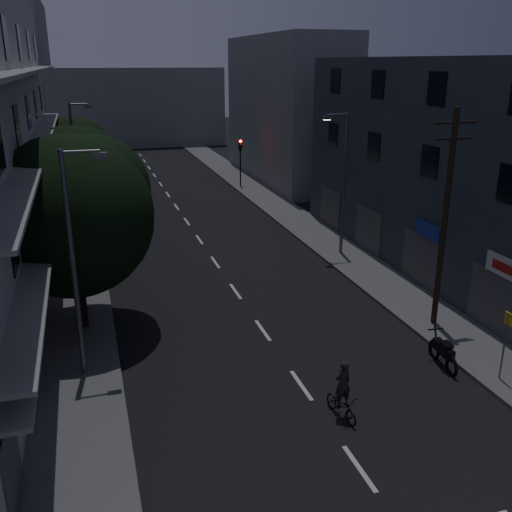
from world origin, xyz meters
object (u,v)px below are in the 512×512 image
bus_stop_sign (506,334)px  motorcycle (443,353)px  cyclist (342,398)px  utility_pole (445,216)px

bus_stop_sign → motorcycle: 2.43m
motorcycle → cyclist: bearing=-153.2°
motorcycle → cyclist: (-4.97, -1.85, 0.14)m
bus_stop_sign → cyclist: (-6.26, -0.29, -1.22)m
bus_stop_sign → cyclist: size_ratio=1.26×
cyclist → motorcycle: bearing=9.7°
utility_pole → motorcycle: 5.57m
utility_pole → bus_stop_sign: 5.53m
motorcycle → utility_pole: bearing=68.3°
utility_pole → motorcycle: utility_pole is taller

